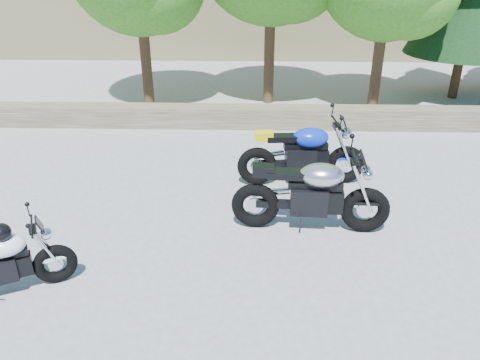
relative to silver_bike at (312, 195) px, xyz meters
name	(u,v)px	position (x,y,z in m)	size (l,w,h in m)	color
ground	(224,260)	(-1.28, -0.86, -0.58)	(90.00, 90.00, 0.00)	gray
stone_wall	(237,117)	(-1.28, 4.64, -0.33)	(22.00, 0.55, 0.50)	#4C4532
silver_bike	(312,195)	(0.00, 0.00, 0.00)	(2.39, 0.76, 1.20)	black
blue_bike	(303,155)	(0.01, 1.58, -0.01)	(2.34, 0.74, 1.17)	black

